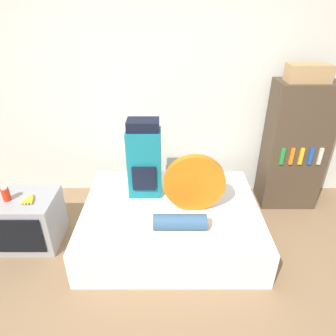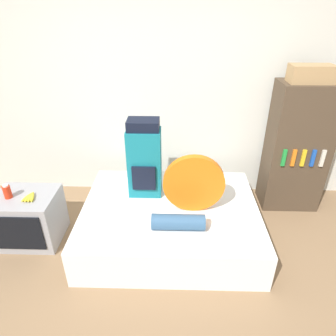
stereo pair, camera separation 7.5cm
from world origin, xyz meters
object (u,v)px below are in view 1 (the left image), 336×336
Objects in this scene: canister at (5,194)px; bookshelf at (294,147)px; tent_bag at (194,183)px; cardboard_box at (308,73)px; sleeping_roll at (179,222)px; television at (28,220)px; backpack at (144,160)px.

bookshelf is at bearing 14.11° from canister.
tent_bag reaches higher than canister.
sleeping_roll is at bearing -143.47° from cardboard_box.
bookshelf is at bearing 14.31° from television.
television is 0.40× the size of bookshelf.
sleeping_roll is 0.32× the size of bookshelf.
bookshelf is (1.37, 1.02, 0.28)m from sleeping_roll.
tent_bag is (0.50, -0.28, -0.11)m from backpack.
sleeping_roll is 0.81× the size of television.
tent_bag reaches higher than television.
cardboard_box is (-0.04, -0.03, 0.85)m from bookshelf.
television is (-1.19, -0.32, -0.54)m from backpack.
cardboard_box is (2.88, 0.71, 1.34)m from television.
canister is at bearing 171.66° from sleeping_roll.
television is at bearing 170.11° from sleeping_roll.
cardboard_box is at bearing -144.28° from bookshelf.
backpack is 1.38× the size of television.
sleeping_roll is at bearing -8.34° from canister.
tent_bag is at bearing -149.94° from bookshelf.
bookshelf is (3.06, 0.77, 0.14)m from canister.
bookshelf reaches higher than tent_bag.
backpack is 1.40× the size of tent_bag.
canister is (-0.13, -0.02, 0.34)m from television.
television is (-1.70, -0.04, -0.43)m from tent_bag.
cardboard_box is at bearing 36.53° from sleeping_roll.
backpack is at bearing 14.99° from television.
sleeping_roll reaches higher than television.
cardboard_box reaches higher than canister.
bookshelf is at bearing 30.06° from tent_bag.
sleeping_roll is 3.34× the size of canister.
backpack is 0.55× the size of bookshelf.
television is at bearing 9.82° from canister.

